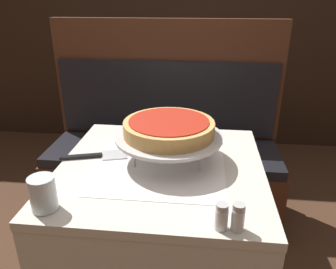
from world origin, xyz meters
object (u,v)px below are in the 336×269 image
(deep_dish_pizza, at_px, (169,128))
(salt_shaker, at_px, (221,216))
(booth_bench, at_px, (164,163))
(water_glass_near, at_px, (43,193))
(dining_table_rear, at_px, (177,87))
(pizza_pan_stand, at_px, (169,137))
(dining_table_front, at_px, (161,193))
(pizza_server, at_px, (97,156))
(pepper_shaker, at_px, (238,217))
(condiment_caddy, at_px, (187,69))

(deep_dish_pizza, xyz_separation_m, salt_shaker, (0.19, -0.38, -0.10))
(deep_dish_pizza, bearing_deg, booth_bench, 98.55)
(water_glass_near, relative_size, salt_shaker, 1.36)
(dining_table_rear, relative_size, salt_shaker, 10.02)
(pizza_pan_stand, distance_m, salt_shaker, 0.43)
(dining_table_front, distance_m, booth_bench, 0.85)
(booth_bench, xyz_separation_m, salt_shaker, (0.30, -1.13, 0.46))
(dining_table_rear, relative_size, pizza_server, 2.94)
(booth_bench, bearing_deg, dining_table_rear, 88.53)
(deep_dish_pizza, bearing_deg, water_glass_near, -133.55)
(dining_table_front, relative_size, pepper_shaker, 9.61)
(dining_table_rear, relative_size, booth_bench, 0.54)
(pizza_server, height_order, salt_shaker, salt_shaker)
(pizza_pan_stand, xyz_separation_m, deep_dish_pizza, (0.00, -0.00, 0.04))
(dining_table_front, xyz_separation_m, pizza_pan_stand, (0.03, 0.04, 0.22))
(water_glass_near, distance_m, condiment_caddy, 1.85)
(dining_table_rear, height_order, condiment_caddy, condiment_caddy)
(pizza_server, distance_m, water_glass_near, 0.35)
(pizza_server, distance_m, pepper_shaker, 0.64)
(dining_table_front, relative_size, booth_bench, 0.54)
(booth_bench, distance_m, salt_shaker, 1.25)
(dining_table_front, xyz_separation_m, pizza_server, (-0.26, 0.04, 0.13))
(salt_shaker, relative_size, pepper_shaker, 0.96)
(dining_table_rear, height_order, pizza_pan_stand, pizza_pan_stand)
(booth_bench, bearing_deg, salt_shaker, -75.25)
(booth_bench, relative_size, deep_dish_pizza, 4.24)
(condiment_caddy, bearing_deg, dining_table_rear, 162.67)
(dining_table_rear, distance_m, condiment_caddy, 0.18)
(pizza_pan_stand, relative_size, pepper_shaker, 5.04)
(booth_bench, bearing_deg, dining_table_front, -83.76)
(booth_bench, height_order, pizza_server, booth_bench)
(booth_bench, relative_size, pepper_shaker, 17.83)
(dining_table_rear, bearing_deg, pizza_pan_stand, -86.46)
(pizza_server, xyz_separation_m, condiment_caddy, (0.28, 1.48, 0.04))
(condiment_caddy, bearing_deg, water_glass_near, -100.02)
(dining_table_rear, bearing_deg, deep_dish_pizza, -86.46)
(water_glass_near, bearing_deg, booth_bench, 78.50)
(pepper_shaker, relative_size, condiment_caddy, 0.48)
(pizza_server, bearing_deg, condiment_caddy, 79.44)
(water_glass_near, bearing_deg, dining_table_rear, 82.53)
(dining_table_front, distance_m, dining_table_rear, 1.54)
(condiment_caddy, bearing_deg, deep_dish_pizza, -89.51)
(pizza_pan_stand, xyz_separation_m, pepper_shaker, (0.23, -0.38, -0.06))
(pepper_shaker, bearing_deg, condiment_caddy, 97.42)
(water_glass_near, bearing_deg, salt_shaker, -3.50)
(pizza_server, height_order, water_glass_near, water_glass_near)
(booth_bench, distance_m, deep_dish_pizza, 0.94)
(water_glass_near, bearing_deg, condiment_caddy, 79.98)
(condiment_caddy, bearing_deg, pizza_pan_stand, -89.51)
(deep_dish_pizza, distance_m, pepper_shaker, 0.46)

